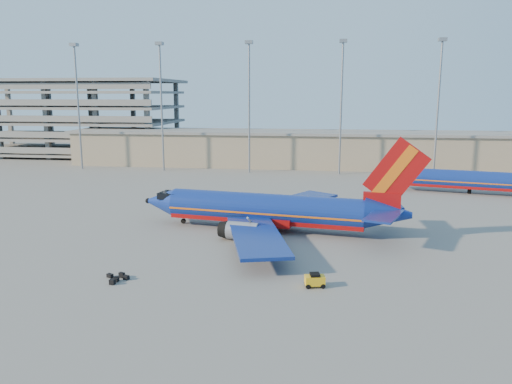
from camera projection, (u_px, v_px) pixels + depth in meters
ground at (235, 225)px, 67.15m from camera, size 220.00×220.00×0.00m
terminal_building at (318, 149)px, 121.33m from camera, size 122.00×16.00×8.50m
parking_garage at (71, 114)px, 145.22m from camera, size 62.00×32.00×21.40m
light_mast_row at (295, 93)px, 107.78m from camera, size 101.60×1.60×28.65m
aircraft_main at (272, 210)px, 64.07m from camera, size 36.88×35.23×12.54m
aircraft_second at (475, 180)px, 87.71m from camera, size 31.34×13.63×10.74m
baggage_tug at (315, 280)px, 45.55m from camera, size 1.99×1.43×1.30m
luggage_pile at (117, 278)px, 47.26m from camera, size 2.44×2.26×0.52m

